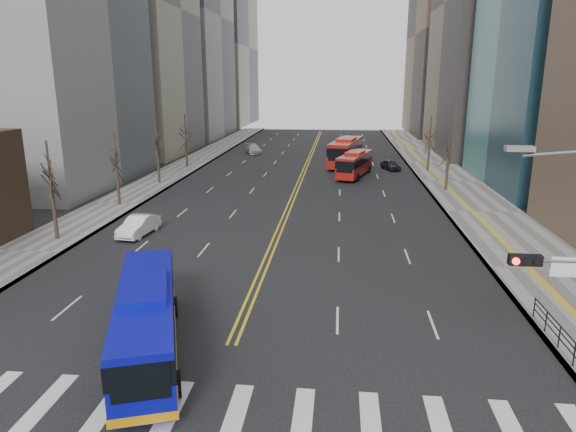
# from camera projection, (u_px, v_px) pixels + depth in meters

# --- Properties ---
(ground) EXTENTS (220.00, 220.00, 0.00)m
(ground) POSITION_uv_depth(u_px,v_px,m) (202.00, 416.00, 18.06)
(ground) COLOR black
(sidewalk_right) EXTENTS (7.00, 130.00, 0.15)m
(sidewalk_right) POSITION_uv_depth(u_px,v_px,m) (450.00, 182.00, 59.61)
(sidewalk_right) COLOR slate
(sidewalk_right) RESTS_ON ground
(sidewalk_left) EXTENTS (5.00, 130.00, 0.15)m
(sidewalk_left) POSITION_uv_depth(u_px,v_px,m) (167.00, 176.00, 62.93)
(sidewalk_left) COLOR slate
(sidewalk_left) RESTS_ON ground
(crosswalk) EXTENTS (26.70, 4.00, 0.01)m
(crosswalk) POSITION_uv_depth(u_px,v_px,m) (202.00, 416.00, 18.05)
(crosswalk) COLOR silver
(crosswalk) RESTS_ON ground
(centerline) EXTENTS (0.55, 100.00, 0.01)m
(centerline) POSITION_uv_depth(u_px,v_px,m) (306.00, 166.00, 70.96)
(centerline) COLOR gold
(centerline) RESTS_ON ground
(pedestrian_railing) EXTENTS (0.06, 6.06, 1.02)m
(pedestrian_railing) POSITION_uv_depth(u_px,v_px,m) (560.00, 333.00, 22.22)
(pedestrian_railing) COLOR black
(pedestrian_railing) RESTS_ON sidewalk_right
(street_trees) EXTENTS (35.20, 47.20, 7.60)m
(street_trees) POSITION_uv_depth(u_px,v_px,m) (220.00, 149.00, 50.75)
(street_trees) COLOR #33261F
(street_trees) RESTS_ON ground
(blue_bus) EXTENTS (5.70, 11.07, 3.20)m
(blue_bus) POSITION_uv_depth(u_px,v_px,m) (147.00, 317.00, 21.81)
(blue_bus) COLOR #0B0DA9
(blue_bus) RESTS_ON ground
(red_bus_near) EXTENTS (4.74, 10.00, 3.13)m
(red_bus_near) POSITION_uv_depth(u_px,v_px,m) (355.00, 162.00, 62.76)
(red_bus_near) COLOR #A61A11
(red_bus_near) RESTS_ON ground
(red_bus_far) EXTENTS (5.06, 12.48, 3.83)m
(red_bus_far) POSITION_uv_depth(u_px,v_px,m) (346.00, 150.00, 70.94)
(red_bus_far) COLOR #A61A11
(red_bus_far) RESTS_ON ground
(car_white) EXTENTS (2.10, 4.66, 1.48)m
(car_white) POSITION_uv_depth(u_px,v_px,m) (139.00, 226.00, 39.07)
(car_white) COLOR white
(car_white) RESTS_ON ground
(car_dark_mid) EXTENTS (2.78, 4.19, 1.33)m
(car_dark_mid) POSITION_uv_depth(u_px,v_px,m) (391.00, 165.00, 67.75)
(car_dark_mid) COLOR black
(car_dark_mid) RESTS_ON ground
(car_silver) EXTENTS (3.74, 5.42, 1.46)m
(car_silver) POSITION_uv_depth(u_px,v_px,m) (253.00, 149.00, 83.10)
(car_silver) COLOR #A3A3A8
(car_silver) RESTS_ON ground
(car_dark_far) EXTENTS (2.42, 4.95, 1.36)m
(car_dark_far) POSITION_uv_depth(u_px,v_px,m) (362.00, 153.00, 78.81)
(car_dark_far) COLOR black
(car_dark_far) RESTS_ON ground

